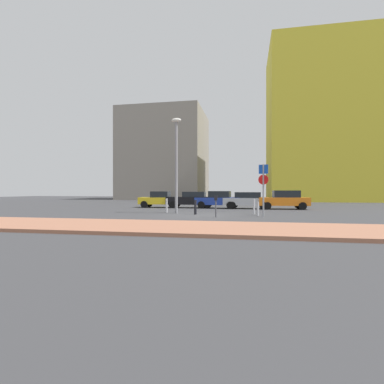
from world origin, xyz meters
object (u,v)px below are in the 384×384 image
Objects in this scene: parked_car_yellow at (160,199)px; traffic_bollard_mid at (258,209)px; parking_sign_post at (263,184)px; traffic_bollard_edge at (167,206)px; parked_car_silver at (247,200)px; traffic_bollard_far at (254,207)px; parked_car_orange at (284,200)px; traffic_bollard_near at (195,207)px; street_lamp at (176,157)px; parked_car_blue at (219,200)px; parked_car_black at (192,199)px; parking_meter at (216,203)px.

parked_car_yellow is 11.65m from traffic_bollard_mid.
traffic_bollard_edge is at bearing 160.66° from parking_sign_post.
traffic_bollard_far is (0.47, -6.28, -0.26)m from parked_car_silver.
parked_car_orange is 4.39× the size of traffic_bollard_near.
traffic_bollard_edge is at bearing -147.10° from parked_car_orange.
street_lamp is 3.58m from traffic_bollard_edge.
traffic_bollard_near is (4.68, -7.46, -0.28)m from parked_car_yellow.
parked_car_blue is 1.30× the size of parking_sign_post.
parked_car_orange is at bearing 67.00° from traffic_bollard_far.
traffic_bollard_mid is at bearing -108.33° from parked_car_orange.
traffic_bollard_near is 0.95× the size of traffic_bollard_far.
parked_car_blue is at bearing -4.89° from parked_car_black.
street_lamp is at bearing 139.04° from parking_meter.
traffic_bollard_far is at bearing -37.80° from parked_car_yellow.
street_lamp is at bearing -31.07° from traffic_bollard_edge.
street_lamp reaches higher than traffic_bollard_mid.
street_lamp is at bearing -88.61° from parked_car_black.
parked_car_yellow reaches higher than traffic_bollard_far.
parked_car_orange is 6.72m from traffic_bollard_far.
traffic_bollard_near is (1.66, -7.48, -0.29)m from parked_car_black.
parked_car_orange reaches higher than parking_meter.
parked_car_yellow is 8.02m from street_lamp.
parking_sign_post is 2.48× the size of parking_meter.
traffic_bollard_edge is at bearing 175.59° from traffic_bollard_far.
parked_car_silver is 1.30× the size of parking_sign_post.
traffic_bollard_far is 6.21m from traffic_bollard_edge.
parked_car_black is 7.67m from traffic_bollard_near.
parked_car_orange is at bearing -1.88° from parked_car_silver.
parked_car_black is 4.47× the size of traffic_bollard_edge.
parked_car_yellow is 4.53× the size of traffic_bollard_mid.
parked_car_blue reaches higher than parked_car_yellow.
traffic_bollard_far is (8.52, -6.61, -0.25)m from parked_car_yellow.
parking_sign_post reaches higher than parked_car_silver.
parked_car_blue reaches higher than traffic_bollard_edge.
street_lamp is 6.35m from traffic_bollard_far.
street_lamp reaches higher than parked_car_blue.
parked_car_silver is at bearing 96.93° from parking_sign_post.
parking_sign_post is 3.13× the size of traffic_bollard_edge.
street_lamp reaches higher than parked_car_yellow.
parked_car_black is 8.13m from parked_car_orange.
traffic_bollard_edge is (-0.69, -6.15, -0.26)m from parked_car_black.
traffic_bollard_mid is (8.73, -7.71, -0.32)m from parked_car_yellow.
parked_car_black is 5.04m from parked_car_silver.
street_lamp reaches higher than parked_car_black.
parked_car_yellow is 10.78m from traffic_bollard_far.
parking_meter is 2.98m from traffic_bollard_mid.
traffic_bollard_mid is (-0.31, 0.78, -1.56)m from parking_sign_post.
parking_sign_post reaches higher than traffic_bollard_edge.
parked_car_silver is at bearing 95.30° from traffic_bollard_mid.
parked_car_orange reaches higher than parked_car_yellow.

